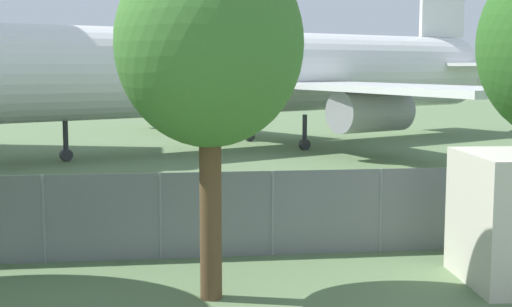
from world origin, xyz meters
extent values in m
cylinder|color=gray|center=(-5.09, 10.49, 0.98)|extent=(0.07, 0.07, 1.97)
cylinder|color=gray|center=(-2.55, 10.49, 0.98)|extent=(0.07, 0.07, 1.97)
cylinder|color=gray|center=(0.00, 10.49, 0.98)|extent=(0.07, 0.07, 1.97)
cylinder|color=gray|center=(2.55, 10.49, 0.98)|extent=(0.07, 0.07, 1.97)
cylinder|color=gray|center=(5.09, 10.49, 0.98)|extent=(0.07, 0.07, 1.97)
cube|color=slate|center=(0.00, 10.49, 0.98)|extent=(56.00, 0.01, 1.97)
cylinder|color=white|center=(2.16, 32.56, 4.02)|extent=(30.10, 18.09, 4.34)
cone|color=white|center=(18.65, 40.89, 4.02)|extent=(6.61, 5.94, 3.91)
cube|color=white|center=(7.74, 25.00, 3.36)|extent=(8.75, 14.85, 0.30)
cylinder|color=#939399|center=(7.13, 27.07, 2.24)|extent=(4.37, 3.51, 1.96)
cube|color=white|center=(-0.61, 41.54, 3.36)|extent=(11.72, 14.17, 0.30)
cylinder|color=#939399|center=(0.70, 39.82, 2.24)|extent=(4.37, 3.51, 1.96)
cube|color=white|center=(15.07, 39.08, 4.45)|extent=(7.41, 10.10, 0.20)
cylinder|color=#2D2D33|center=(-6.99, 27.94, 0.92)|extent=(0.24, 0.24, 1.84)
cylinder|color=#2D2D33|center=(-6.99, 27.94, 0.28)|extent=(0.64, 0.52, 0.56)
cylinder|color=#2D2D33|center=(4.74, 30.94, 0.92)|extent=(0.24, 0.24, 1.84)
cylinder|color=#2D2D33|center=(4.74, 30.94, 0.28)|extent=(0.64, 0.52, 0.56)
cylinder|color=#2D2D33|center=(2.39, 35.60, 0.92)|extent=(0.24, 0.24, 1.84)
cylinder|color=#2D2D33|center=(2.39, 35.60, 0.28)|extent=(0.64, 0.52, 0.56)
cylinder|color=brown|center=(-1.59, 7.61, 1.64)|extent=(0.41, 0.41, 3.28)
ellipsoid|color=#427A33|center=(-1.59, 7.61, 4.73)|extent=(3.41, 3.41, 3.75)
camera|label=1|loc=(-2.37, -5.34, 4.32)|focal=50.00mm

